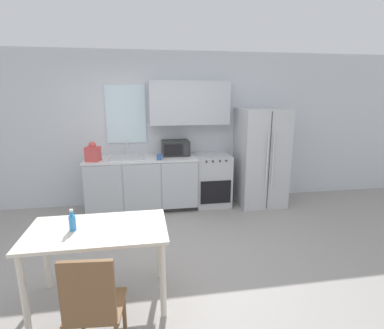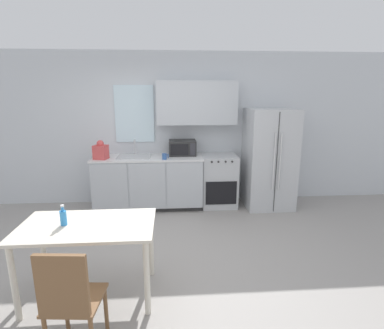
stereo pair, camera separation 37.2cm
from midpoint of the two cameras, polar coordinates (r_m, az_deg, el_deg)
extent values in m
plane|color=gray|center=(3.95, -2.40, -16.89)|extent=(12.00, 12.00, 0.00)
cube|color=silver|center=(5.47, -3.22, 6.73)|extent=(12.00, 0.06, 2.70)
cube|color=silver|center=(5.42, -8.95, 9.49)|extent=(0.68, 0.04, 0.99)
cube|color=#B2B7BC|center=(5.28, 2.98, 11.64)|extent=(1.38, 0.32, 0.74)
cube|color=#333333|center=(5.47, -6.13, -7.49)|extent=(1.86, 0.59, 0.08)
cube|color=#B2B7BC|center=(5.30, -6.26, -3.12)|extent=(1.86, 0.65, 0.81)
cube|color=#B2B7BC|center=(5.05, -13.45, -4.28)|extent=(0.60, 0.01, 0.79)
cube|color=#B2B7BC|center=(4.98, -6.39, -4.21)|extent=(0.60, 0.01, 0.79)
cube|color=#B2B7BC|center=(5.00, 0.75, -4.08)|extent=(0.60, 0.01, 0.79)
cube|color=silver|center=(5.19, -6.38, 1.31)|extent=(1.88, 0.67, 0.03)
cube|color=#B7BABC|center=(5.42, 7.04, -3.00)|extent=(0.61, 0.60, 0.92)
cube|color=black|center=(5.18, 7.65, -5.44)|extent=(0.53, 0.01, 0.41)
cylinder|color=#262626|center=(4.99, 5.94, 0.47)|extent=(0.03, 0.02, 0.03)
cylinder|color=#262626|center=(5.01, 7.18, 0.49)|extent=(0.03, 0.02, 0.03)
cylinder|color=#262626|center=(5.03, 8.55, 0.51)|extent=(0.03, 0.02, 0.03)
cylinder|color=#262626|center=(5.06, 9.76, 0.53)|extent=(0.03, 0.02, 0.03)
cube|color=silver|center=(5.48, 16.34, 1.08)|extent=(0.81, 0.77, 1.73)
cube|color=#3F3F3F|center=(5.13, 17.82, 0.14)|extent=(0.01, 0.01, 1.67)
cylinder|color=silver|center=(5.08, 17.43, 0.44)|extent=(0.02, 0.02, 0.95)
cylinder|color=silver|center=(5.12, 18.47, 0.46)|extent=(0.02, 0.02, 0.95)
cube|color=#B7BABC|center=(5.20, -8.94, 1.52)|extent=(0.56, 0.42, 0.02)
cylinder|color=silver|center=(5.35, -8.85, 3.35)|extent=(0.02, 0.02, 0.26)
cylinder|color=silver|center=(5.26, -8.96, 4.50)|extent=(0.02, 0.14, 0.02)
cube|color=#282828|center=(5.29, 0.15, 3.21)|extent=(0.47, 0.36, 0.26)
cube|color=black|center=(5.10, -0.32, 2.83)|extent=(0.30, 0.01, 0.19)
cube|color=#2D2D33|center=(5.12, 2.21, 2.87)|extent=(0.09, 0.01, 0.21)
cylinder|color=#335999|center=(4.95, -3.14, 1.53)|extent=(0.08, 0.08, 0.10)
torus|color=#335999|center=(4.95, -2.44, 1.60)|extent=(0.02, 0.07, 0.07)
cube|color=#D14C4C|center=(5.14, -15.03, 2.28)|extent=(0.25, 0.23, 0.23)
sphere|color=#D14C4C|center=(5.11, -15.12, 3.84)|extent=(0.14, 0.14, 0.12)
cube|color=beige|center=(3.03, -16.02, -11.22)|extent=(1.28, 0.74, 0.03)
cylinder|color=beige|center=(3.13, -27.78, -19.54)|extent=(0.06, 0.06, 0.74)
cylinder|color=beige|center=(2.89, -4.72, -20.83)|extent=(0.06, 0.06, 0.74)
cylinder|color=beige|center=(3.62, -23.86, -14.42)|extent=(0.06, 0.06, 0.74)
cylinder|color=beige|center=(3.42, -4.64, -14.96)|extent=(0.06, 0.06, 0.74)
cube|color=brown|center=(2.63, -17.25, -23.46)|extent=(0.43, 0.43, 0.02)
cube|color=brown|center=(2.35, -19.15, -21.12)|extent=(0.37, 0.07, 0.48)
cylinder|color=brown|center=(2.95, -19.27, -24.61)|extent=(0.03, 0.03, 0.43)
cylinder|color=brown|center=(2.86, -12.16, -25.45)|extent=(0.03, 0.03, 0.43)
cylinder|color=#338CD8|center=(3.05, -20.10, -9.61)|extent=(0.06, 0.06, 0.14)
cylinder|color=#338CD8|center=(3.02, -20.25, -7.99)|extent=(0.03, 0.03, 0.04)
cylinder|color=white|center=(3.01, -20.29, -7.45)|extent=(0.03, 0.03, 0.02)
camera|label=1|loc=(0.19, -87.36, 0.64)|focal=28.00mm
camera|label=2|loc=(0.19, 92.64, -0.64)|focal=28.00mm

